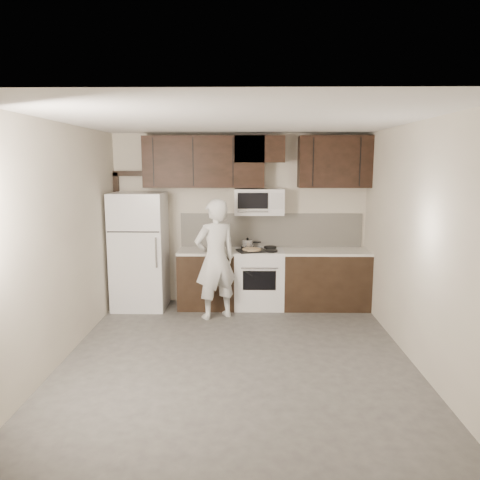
{
  "coord_description": "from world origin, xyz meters",
  "views": [
    {
      "loc": [
        0.11,
        -5.19,
        2.25
      ],
      "look_at": [
        0.02,
        0.9,
        1.24
      ],
      "focal_mm": 35.0,
      "sensor_mm": 36.0,
      "label": 1
    }
  ],
  "objects_px": {
    "microwave": "(259,202)",
    "refrigerator": "(140,251)",
    "person": "(215,259)",
    "stove": "(259,278)"
  },
  "relations": [
    {
      "from": "refrigerator",
      "to": "person",
      "type": "bearing_deg",
      "value": -21.88
    },
    {
      "from": "stove",
      "to": "person",
      "type": "relative_size",
      "value": 0.54
    },
    {
      "from": "microwave",
      "to": "refrigerator",
      "type": "height_order",
      "value": "microwave"
    },
    {
      "from": "refrigerator",
      "to": "person",
      "type": "distance_m",
      "value": 1.3
    },
    {
      "from": "person",
      "to": "microwave",
      "type": "bearing_deg",
      "value": -163.31
    },
    {
      "from": "stove",
      "to": "refrigerator",
      "type": "bearing_deg",
      "value": -178.49
    },
    {
      "from": "refrigerator",
      "to": "stove",
      "type": "bearing_deg",
      "value": 1.51
    },
    {
      "from": "microwave",
      "to": "person",
      "type": "relative_size",
      "value": 0.44
    },
    {
      "from": "refrigerator",
      "to": "person",
      "type": "relative_size",
      "value": 1.03
    },
    {
      "from": "stove",
      "to": "person",
      "type": "bearing_deg",
      "value": -140.31
    }
  ]
}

